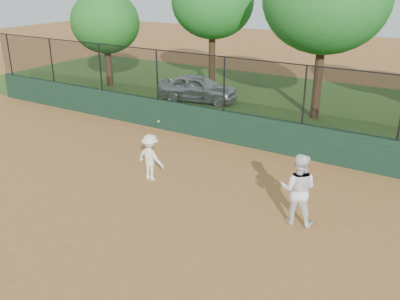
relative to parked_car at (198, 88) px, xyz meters
The scene contains 9 objects.
ground 11.20m from the parked_car, 67.52° to the right, with size 80.00×80.00×0.00m, color #A46935.
back_wall 6.08m from the parked_car, 45.36° to the right, with size 26.00×0.20×1.20m, color #173321.
grass_strip 4.64m from the parked_car, 21.37° to the left, with size 36.00×12.00×0.01m, color #284B17.
parked_car is the anchor object (origin of this frame).
player_second 11.84m from the parked_car, 46.26° to the right, with size 0.91×0.71×1.88m, color white.
player_main 9.12m from the parked_car, 67.42° to the right, with size 1.00×0.62×2.04m.
fence_assembly 6.26m from the parked_car, 45.55° to the right, with size 26.00×0.06×2.00m.
tree_0 6.61m from the parked_car, behind, with size 3.84×3.49×5.12m.
tree_1 4.65m from the parked_car, 104.56° to the left, with size 4.33×3.94×6.43m.
Camera 1 is at (6.98, -7.94, 5.93)m, focal length 40.00 mm.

